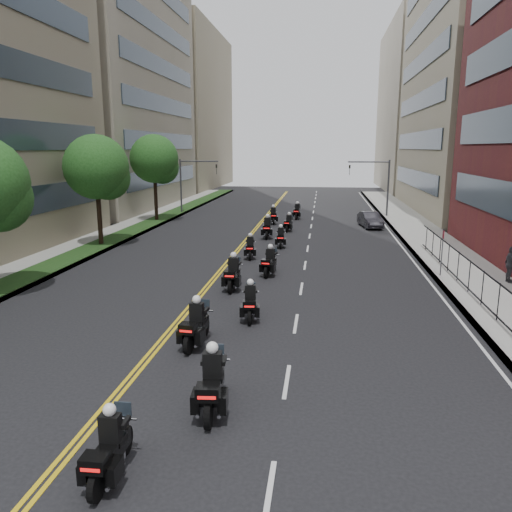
{
  "coord_description": "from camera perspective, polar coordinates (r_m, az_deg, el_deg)",
  "views": [
    {
      "loc": [
        4.09,
        -8.63,
        6.76
      ],
      "look_at": [
        0.86,
        15.74,
        1.41
      ],
      "focal_mm": 35.0,
      "sensor_mm": 36.0,
      "label": 1
    }
  ],
  "objects": [
    {
      "name": "motorcycle_2",
      "position": [
        17.57,
        -6.89,
        -7.98
      ],
      "size": [
        0.65,
        2.42,
        1.79
      ],
      "rotation": [
        0.0,
        0.0,
        -0.09
      ],
      "color": "black",
      "rests_on": "ground"
    },
    {
      "name": "sidewalk_left",
      "position": [
        37.87,
        -17.73,
        1.52
      ],
      "size": [
        4.0,
        90.0,
        0.15
      ],
      "primitive_type": "cube",
      "color": "gray",
      "rests_on": "ground"
    },
    {
      "name": "motorcycle_5",
      "position": [
        26.95,
        1.58,
        -0.8
      ],
      "size": [
        0.7,
        2.28,
        1.69
      ],
      "rotation": [
        0.0,
        0.0,
        -0.14
      ],
      "color": "black",
      "rests_on": "ground"
    },
    {
      "name": "parked_sedan",
      "position": [
        44.31,
        12.92,
        4.07
      ],
      "size": [
        2.08,
        4.24,
        1.34
      ],
      "primitive_type": "imported",
      "rotation": [
        0.0,
        0.0,
        0.17
      ],
      "color": "black",
      "rests_on": "ground"
    },
    {
      "name": "building_right_tan",
      "position": [
        59.81,
        25.89,
        19.04
      ],
      "size": [
        15.11,
        28.0,
        30.0
      ],
      "color": "gray",
      "rests_on": "ground"
    },
    {
      "name": "motorcycle_4",
      "position": [
        24.25,
        -2.63,
        -2.16
      ],
      "size": [
        0.56,
        2.47,
        1.82
      ],
      "rotation": [
        0.0,
        0.0,
        0.0
      ],
      "color": "black",
      "rests_on": "ground"
    },
    {
      "name": "motorcycle_10",
      "position": [
        45.27,
        1.98,
        4.56
      ],
      "size": [
        0.71,
        2.33,
        1.73
      ],
      "rotation": [
        0.0,
        0.0,
        0.13
      ],
      "color": "black",
      "rests_on": "ground"
    },
    {
      "name": "motorcycle_7",
      "position": [
        34.57,
        2.84,
        2.05
      ],
      "size": [
        0.54,
        2.16,
        1.59
      ],
      "rotation": [
        0.0,
        0.0,
        0.06
      ],
      "color": "black",
      "rests_on": "ground"
    },
    {
      "name": "building_left_far",
      "position": [
        90.68,
        -9.56,
        16.06
      ],
      "size": [
        16.0,
        28.0,
        26.0
      ],
      "primitive_type": "cube",
      "color": "gray",
      "rests_on": "ground"
    },
    {
      "name": "motorcycle_1",
      "position": [
        13.4,
        -5.03,
        -14.49
      ],
      "size": [
        0.69,
        2.54,
        1.87
      ],
      "rotation": [
        0.0,
        0.0,
        0.09
      ],
      "color": "black",
      "rests_on": "ground"
    },
    {
      "name": "motorcycle_9",
      "position": [
        41.31,
        3.77,
        3.7
      ],
      "size": [
        0.64,
        2.12,
        1.57
      ],
      "rotation": [
        0.0,
        0.0,
        -0.13
      ],
      "color": "black",
      "rests_on": "ground"
    },
    {
      "name": "grass_strip",
      "position": [
        37.52,
        -16.63,
        1.64
      ],
      "size": [
        2.0,
        90.0,
        0.04
      ],
      "primitive_type": "cube",
      "color": "#163A15",
      "rests_on": "sidewalk_left"
    },
    {
      "name": "pedestrian_c",
      "position": [
        27.89,
        27.09,
        -0.87
      ],
      "size": [
        0.51,
        1.1,
        1.83
      ],
      "primitive_type": "imported",
      "rotation": [
        0.0,
        0.0,
        1.63
      ],
      "color": "#393A40",
      "rests_on": "sidewalk_right"
    },
    {
      "name": "ground",
      "position": [
        11.7,
        -15.79,
        -23.56
      ],
      "size": [
        160.0,
        160.0,
        0.0
      ],
      "primitive_type": "plane",
      "color": "black",
      "rests_on": "ground"
    },
    {
      "name": "motorcycle_11",
      "position": [
        48.55,
        4.72,
        5.03
      ],
      "size": [
        0.58,
        2.3,
        1.7
      ],
      "rotation": [
        0.0,
        0.0,
        -0.07
      ],
      "color": "black",
      "rests_on": "ground"
    },
    {
      "name": "traffic_signal_left",
      "position": [
        52.52,
        -7.59,
        8.83
      ],
      "size": [
        4.09,
        0.2,
        5.6
      ],
      "color": "#3F3F44",
      "rests_on": "ground"
    },
    {
      "name": "motorcycle_0",
      "position": [
        11.47,
        -16.42,
        -20.52
      ],
      "size": [
        0.51,
        2.2,
        1.62
      ],
      "rotation": [
        0.0,
        0.0,
        0.02
      ],
      "color": "black",
      "rests_on": "ground"
    },
    {
      "name": "street_trees",
      "position": [
        31.2,
        -21.73,
        8.43
      ],
      "size": [
        4.4,
        38.4,
        7.98
      ],
      "color": "black",
      "rests_on": "ground"
    },
    {
      "name": "traffic_signal_right",
      "position": [
        51.01,
        13.83,
        8.49
      ],
      "size": [
        4.09,
        0.2,
        5.6
      ],
      "color": "#3F3F44",
      "rests_on": "ground"
    },
    {
      "name": "motorcycle_6",
      "position": [
        31.05,
        -0.66,
        0.88
      ],
      "size": [
        0.61,
        2.14,
        1.58
      ],
      "rotation": [
        0.0,
        0.0,
        0.11
      ],
      "color": "black",
      "rests_on": "ground"
    },
    {
      "name": "building_left_mid",
      "position": [
        63.17,
        -18.18,
        21.04
      ],
      "size": [
        16.11,
        28.0,
        34.0
      ],
      "color": "gray",
      "rests_on": "ground"
    },
    {
      "name": "motorcycle_8",
      "position": [
        38.05,
        1.3,
        3.15
      ],
      "size": [
        0.6,
        2.48,
        1.83
      ],
      "rotation": [
        0.0,
        0.0,
        0.05
      ],
      "color": "black",
      "rests_on": "ground"
    },
    {
      "name": "motorcycle_3",
      "position": [
        20.07,
        -0.66,
        -5.46
      ],
      "size": [
        0.62,
        2.22,
        1.64
      ],
      "rotation": [
        0.0,
        0.0,
        0.1
      ],
      "color": "black",
      "rests_on": "ground"
    },
    {
      "name": "sidewalk_right",
      "position": [
        35.19,
        20.4,
        0.55
      ],
      "size": [
        4.0,
        90.0,
        0.15
      ],
      "primitive_type": "cube",
      "color": "gray",
      "rests_on": "ground"
    },
    {
      "name": "building_right_far",
      "position": [
        88.58,
        19.62,
        15.64
      ],
      "size": [
        15.0,
        28.0,
        26.0
      ],
      "primitive_type": "cube",
      "color": "gray",
      "rests_on": "ground"
    },
    {
      "name": "iron_fence",
      "position": [
        22.53,
        25.19,
        -3.99
      ],
      "size": [
        0.05,
        28.0,
        1.5
      ],
      "color": "black",
      "rests_on": "sidewalk_right"
    }
  ]
}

